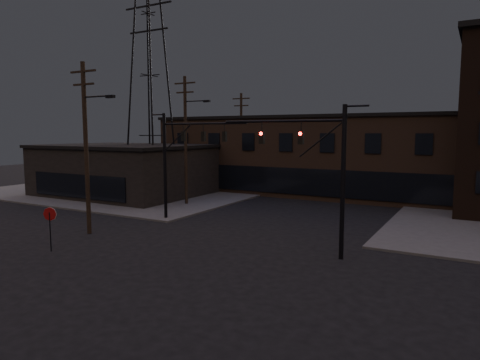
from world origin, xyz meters
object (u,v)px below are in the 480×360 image
stop_sign (50,219)px  car_crossing (308,189)px  traffic_signal_far (178,154)px  traffic_signal_near (322,164)px

stop_sign → car_crossing: size_ratio=0.55×
stop_sign → car_crossing: bearing=79.3°
traffic_signal_far → stop_sign: (-1.28, -9.99, -3.17)m
traffic_signal_far → car_crossing: size_ratio=1.77×
traffic_signal_near → car_crossing: (-8.27, 20.34, -4.19)m
car_crossing → traffic_signal_near: bearing=-89.0°
stop_sign → car_crossing: stop_sign is taller
traffic_signal_far → stop_sign: bearing=-97.3°
car_crossing → stop_sign: bearing=-121.8°
traffic_signal_near → stop_sign: 15.17m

